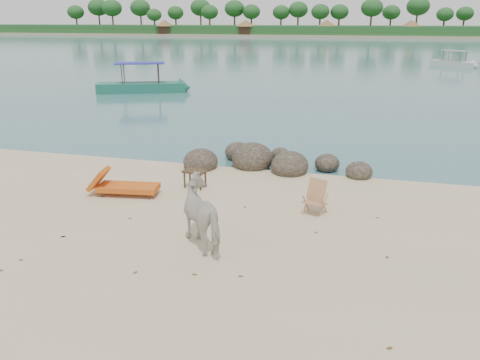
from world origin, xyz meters
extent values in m
plane|color=#346668|center=(0.00, 90.00, 0.00)|extent=(400.00, 400.00, 0.00)
cube|color=tan|center=(0.00, 170.00, 0.00)|extent=(420.00, 90.00, 1.40)
cube|color=#1E4C1E|center=(0.00, 135.00, 1.90)|extent=(420.00, 18.00, 2.40)
ellipsoid|color=#2D251E|center=(-1.71, 5.68, 0.21)|extent=(1.20, 1.32, 0.90)
ellipsoid|color=#2D251E|center=(-0.01, 6.38, 0.26)|extent=(1.47, 1.61, 1.10)
ellipsoid|color=#2D251E|center=(1.39, 5.98, 0.22)|extent=(1.28, 1.40, 0.96)
ellipsoid|color=#2D251E|center=(2.59, 6.78, 0.15)|extent=(0.87, 0.96, 0.65)
ellipsoid|color=#2D251E|center=(3.69, 6.08, 0.15)|extent=(0.88, 0.97, 0.66)
ellipsoid|color=#2D251E|center=(-0.81, 7.38, 0.17)|extent=(0.98, 1.07, 0.73)
ellipsoid|color=#2D251E|center=(0.79, 7.58, 0.12)|extent=(0.69, 0.76, 0.52)
imported|color=beige|center=(0.38, 0.11, 0.78)|extent=(1.90, 1.88, 1.55)
plane|color=brown|center=(-3.09, -0.39, 0.01)|extent=(0.13, 0.13, 0.00)
plane|color=brown|center=(1.50, -1.08, 0.01)|extent=(0.13, 0.13, 0.00)
plane|color=brown|center=(-2.04, 1.01, 0.01)|extent=(0.12, 0.12, 0.00)
plane|color=brown|center=(-0.65, -1.49, 0.01)|extent=(0.13, 0.13, 0.00)
plane|color=brown|center=(4.33, -2.61, 0.01)|extent=(0.14, 0.14, 0.00)
plane|color=brown|center=(4.24, 2.68, 0.01)|extent=(0.13, 0.13, 0.00)
plane|color=brown|center=(0.68, 2.51, 0.01)|extent=(0.14, 0.14, 0.00)
plane|color=brown|center=(-2.23, 2.84, 0.01)|extent=(0.14, 0.14, 0.00)
plane|color=brown|center=(4.40, 0.50, 0.01)|extent=(0.12, 0.12, 0.00)
plane|color=brown|center=(0.56, -1.26, 0.01)|extent=(0.11, 0.11, 0.00)
plane|color=brown|center=(-3.39, -2.12, 0.01)|extent=(0.12, 0.12, 0.00)
plane|color=brown|center=(-3.29, -1.63, 0.01)|extent=(0.10, 0.10, 0.00)
plane|color=brown|center=(2.77, 1.38, 0.01)|extent=(0.13, 0.13, 0.00)
plane|color=brown|center=(-3.09, -0.40, 0.01)|extent=(0.14, 0.14, 0.00)
camera|label=1|loc=(3.58, -9.14, 4.98)|focal=35.00mm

